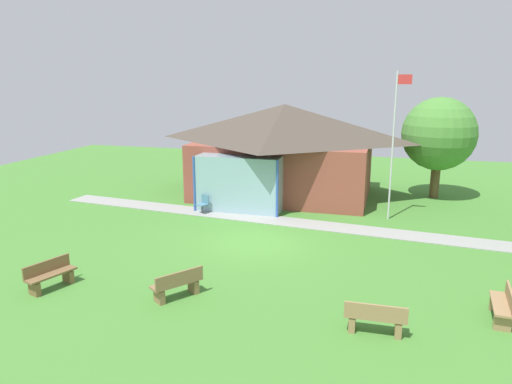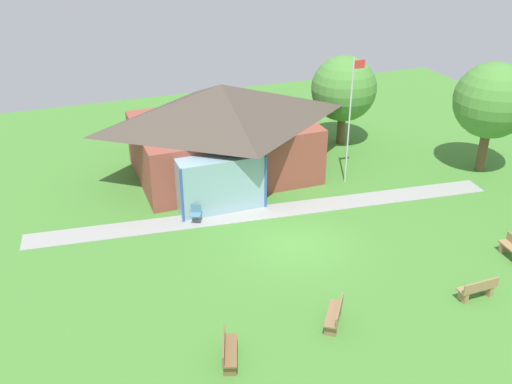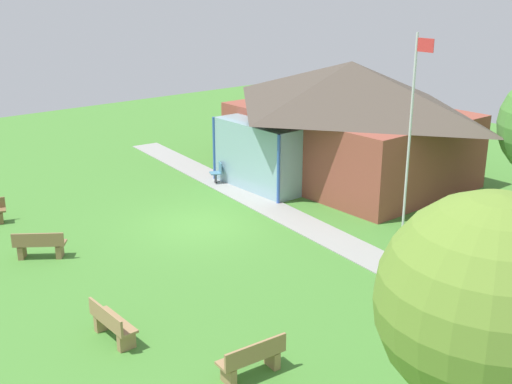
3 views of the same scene
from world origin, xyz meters
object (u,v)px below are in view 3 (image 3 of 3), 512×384
(patio_chair_porch_left, at_px, (217,173))
(tree_far_east, at_px, (488,305))
(bench_lawn_far_right, at_px, (252,359))
(bench_front_center, at_px, (40,245))
(bench_front_right, at_px, (112,324))
(flagpole, at_px, (411,129))
(pavilion, at_px, (346,119))

(patio_chair_porch_left, xyz_separation_m, tree_far_east, (15.81, -6.62, 2.95))
(bench_lawn_far_right, distance_m, patio_chair_porch_left, 13.35)
(bench_front_center, relative_size, bench_front_right, 0.98)
(bench_lawn_far_right, xyz_separation_m, bench_front_center, (-8.62, -1.06, 0.00))
(flagpole, xyz_separation_m, bench_front_center, (-5.70, -9.76, -3.09))
(tree_far_east, bearing_deg, flagpole, 133.36)
(bench_front_center, distance_m, tree_far_east, 13.70)
(bench_front_right, xyz_separation_m, patio_chair_porch_left, (-8.03, 8.89, 0.01))
(bench_lawn_far_right, bearing_deg, pavilion, 40.61)
(pavilion, height_order, flagpole, flagpole)
(bench_lawn_far_right, xyz_separation_m, bench_front_right, (-3.14, -1.57, 0.00))
(flagpole, relative_size, tree_far_east, 1.26)
(flagpole, distance_m, bench_front_right, 10.73)
(patio_chair_porch_left, bearing_deg, tree_far_east, -178.92)
(pavilion, distance_m, bench_front_center, 13.04)
(flagpole, distance_m, bench_lawn_far_right, 9.68)
(patio_chair_porch_left, bearing_deg, flagpole, -146.69)
(tree_far_east, bearing_deg, bench_lawn_far_right, -171.54)
(bench_front_right, bearing_deg, tree_far_east, 15.55)
(pavilion, bearing_deg, tree_far_east, -40.32)
(pavilion, relative_size, bench_lawn_far_right, 6.37)
(flagpole, height_order, bench_front_center, flagpole)
(bench_front_center, distance_m, patio_chair_porch_left, 8.75)
(flagpole, relative_size, bench_lawn_far_right, 4.17)
(bench_front_center, height_order, tree_far_east, tree_far_east)
(pavilion, distance_m, bench_lawn_far_right, 14.68)
(patio_chair_porch_left, bearing_deg, bench_front_center, 130.75)
(bench_front_right, height_order, patio_chair_porch_left, patio_chair_porch_left)
(flagpole, distance_m, bench_front_center, 11.72)
(patio_chair_porch_left, distance_m, tree_far_east, 17.40)
(pavilion, bearing_deg, bench_lawn_far_right, -54.39)
(flagpole, bearing_deg, pavilion, 150.65)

